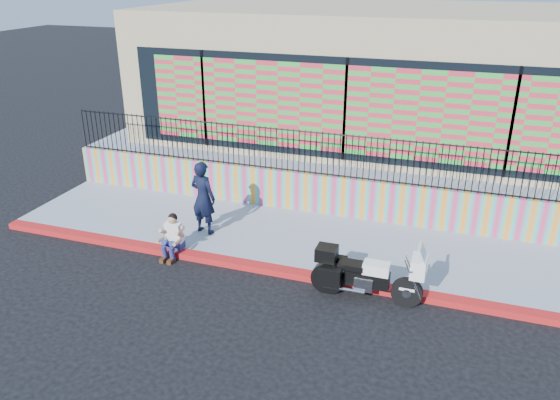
% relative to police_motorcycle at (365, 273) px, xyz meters
% --- Properties ---
extents(ground, '(90.00, 90.00, 0.00)m').
position_rel_police_motorcycle_xyz_m(ground, '(-1.53, 0.35, -0.60)').
color(ground, black).
rests_on(ground, ground).
extents(red_curb, '(16.00, 0.30, 0.15)m').
position_rel_police_motorcycle_xyz_m(red_curb, '(-1.53, 0.35, -0.52)').
color(red_curb, red).
rests_on(red_curb, ground).
extents(sidewalk, '(16.00, 3.00, 0.15)m').
position_rel_police_motorcycle_xyz_m(sidewalk, '(-1.53, 2.00, -0.52)').
color(sidewalk, gray).
rests_on(sidewalk, ground).
extents(mural_wall, '(16.00, 0.20, 1.10)m').
position_rel_police_motorcycle_xyz_m(mural_wall, '(-1.53, 3.60, 0.10)').
color(mural_wall, '#E33B70').
rests_on(mural_wall, sidewalk).
extents(metal_fence, '(15.80, 0.04, 1.20)m').
position_rel_police_motorcycle_xyz_m(metal_fence, '(-1.53, 3.60, 1.25)').
color(metal_fence, black).
rests_on(metal_fence, mural_wall).
extents(elevated_platform, '(16.00, 10.00, 1.25)m').
position_rel_police_motorcycle_xyz_m(elevated_platform, '(-1.53, 8.70, 0.03)').
color(elevated_platform, gray).
rests_on(elevated_platform, ground).
extents(storefront_building, '(14.00, 8.06, 4.00)m').
position_rel_police_motorcycle_xyz_m(storefront_building, '(-1.53, 8.48, 2.65)').
color(storefront_building, tan).
rests_on(storefront_building, elevated_platform).
extents(police_motorcycle, '(2.29, 0.76, 1.43)m').
position_rel_police_motorcycle_xyz_m(police_motorcycle, '(0.00, 0.00, 0.00)').
color(police_motorcycle, black).
rests_on(police_motorcycle, ground).
extents(police_officer, '(0.76, 0.58, 1.90)m').
position_rel_police_motorcycle_xyz_m(police_officer, '(-4.40, 1.48, 0.50)').
color(police_officer, black).
rests_on(police_officer, sidewalk).
extents(seated_man, '(0.54, 0.71, 1.06)m').
position_rel_police_motorcycle_xyz_m(seated_man, '(-4.67, 0.26, -0.15)').
color(seated_man, navy).
rests_on(seated_man, ground).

